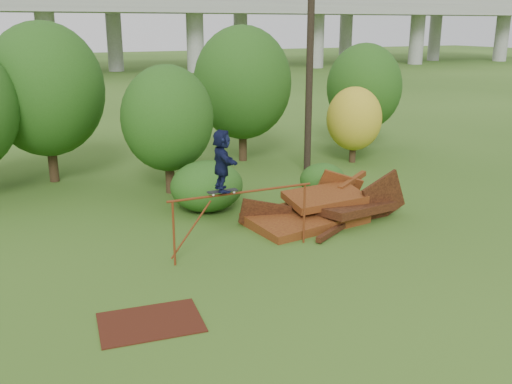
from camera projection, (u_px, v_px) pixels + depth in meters
name	position (u px, v px, depth m)	size (l,w,h in m)	color
ground	(318.00, 268.00, 14.57)	(240.00, 240.00, 0.00)	#2D5116
scrap_pile	(322.00, 210.00, 17.98)	(5.53, 3.23, 1.81)	#4E1B0D
grind_rail	(242.00, 206.00, 15.13)	(4.10, 0.11, 1.76)	maroon
skateboard	(222.00, 191.00, 14.78)	(0.81, 0.22, 0.08)	black
skater	(222.00, 160.00, 14.54)	(1.49, 0.48, 1.61)	#0F1536
flat_plate	(150.00, 322.00, 11.89)	(2.11, 1.50, 0.03)	#3C170D
tree_1	(45.00, 90.00, 21.61)	(4.42, 4.42, 6.15)	black
tree_2	(167.00, 119.00, 20.35)	(3.31, 3.31, 4.67)	black
tree_3	(242.00, 83.00, 25.09)	(4.32, 4.32, 5.99)	black
tree_4	(354.00, 119.00, 25.21)	(2.45, 2.45, 3.38)	black
tree_5	(364.00, 87.00, 27.91)	(3.66, 3.66, 5.15)	black
shrub_left	(207.00, 186.00, 18.87)	(2.43, 2.25, 1.68)	#1D4311
shrub_right	(323.00, 180.00, 20.60)	(1.67, 1.53, 1.19)	#1D4311
utility_pole	(310.00, 60.00, 22.40)	(1.40, 0.28, 9.12)	black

